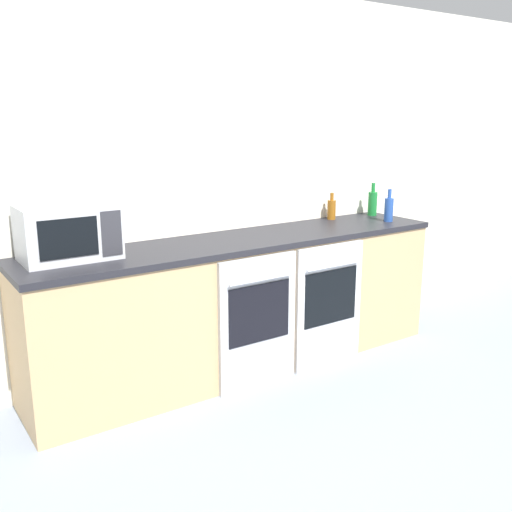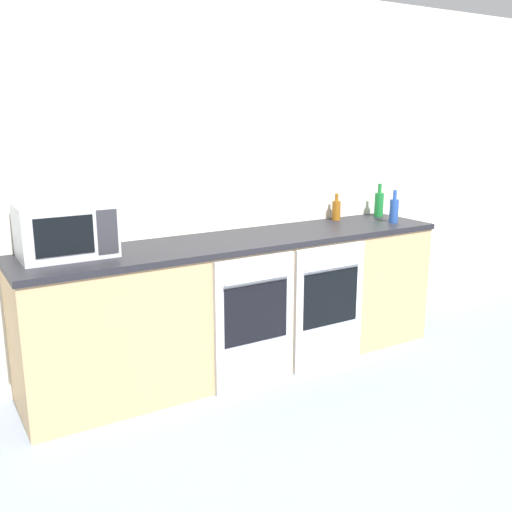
{
  "view_description": "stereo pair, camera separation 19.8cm",
  "coord_description": "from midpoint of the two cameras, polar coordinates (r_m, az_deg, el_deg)",
  "views": [
    {
      "loc": [
        -2.04,
        -1.5,
        1.73
      ],
      "look_at": [
        0.1,
        1.67,
        0.79
      ],
      "focal_mm": 40.0,
      "sensor_mm": 36.0,
      "label": 1
    },
    {
      "loc": [
        -1.88,
        -1.6,
        1.73
      ],
      "look_at": [
        0.1,
        1.67,
        0.79
      ],
      "focal_mm": 40.0,
      "sensor_mm": 36.0,
      "label": 2
    }
  ],
  "objects": [
    {
      "name": "ground_plane",
      "position": [
        3.04,
        15.43,
        -21.44
      ],
      "size": [
        16.0,
        16.0,
        0.0
      ],
      "primitive_type": "plane",
      "color": "gray"
    },
    {
      "name": "wall_back",
      "position": [
        4.08,
        -5.24,
        7.7
      ],
      "size": [
        10.0,
        0.06,
        2.6
      ],
      "color": "silver",
      "rests_on": "ground_plane"
    },
    {
      "name": "counter_back",
      "position": [
        3.98,
        -2.65,
        -4.74
      ],
      "size": [
        3.02,
        0.63,
        0.93
      ],
      "color": "tan",
      "rests_on": "ground_plane"
    },
    {
      "name": "oven_left",
      "position": [
        3.68,
        -1.34,
        -6.6
      ],
      "size": [
        0.58,
        0.06,
        0.88
      ],
      "color": "#B7BABF",
      "rests_on": "ground_plane"
    },
    {
      "name": "oven_right",
      "position": [
        4.02,
        5.91,
        -4.89
      ],
      "size": [
        0.58,
        0.06,
        0.88
      ],
      "color": "silver",
      "rests_on": "ground_plane"
    },
    {
      "name": "microwave",
      "position": [
        3.45,
        -19.83,
        2.27
      ],
      "size": [
        0.53,
        0.35,
        0.32
      ],
      "color": "#B7BABF",
      "rests_on": "counter_back"
    },
    {
      "name": "bottle_amber",
      "position": [
        4.57,
        6.33,
        4.69
      ],
      "size": [
        0.07,
        0.07,
        0.21
      ],
      "color": "#8C5114",
      "rests_on": "counter_back"
    },
    {
      "name": "bottle_blue",
      "position": [
        4.55,
        11.93,
        4.63
      ],
      "size": [
        0.07,
        0.07,
        0.25
      ],
      "color": "#234793",
      "rests_on": "counter_back"
    },
    {
      "name": "bottle_green",
      "position": [
        4.8,
        10.42,
        5.26
      ],
      "size": [
        0.07,
        0.07,
        0.27
      ],
      "color": "#19722D",
      "rests_on": "counter_back"
    }
  ]
}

